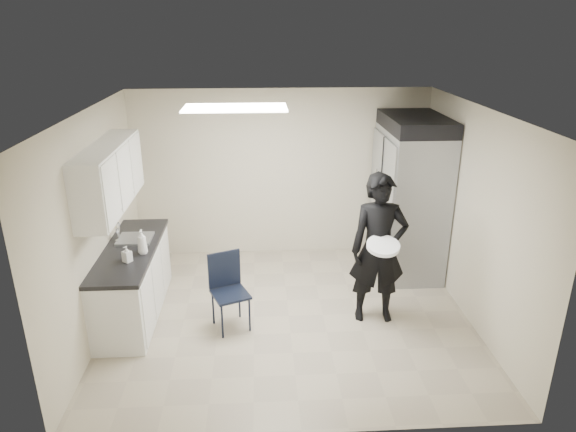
{
  "coord_description": "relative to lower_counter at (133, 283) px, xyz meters",
  "views": [
    {
      "loc": [
        -0.34,
        -5.64,
        3.52
      ],
      "look_at": [
        0.0,
        0.2,
        1.29
      ],
      "focal_mm": 32.0,
      "sensor_mm": 36.0,
      "label": 1
    }
  ],
  "objects": [
    {
      "name": "commercial_fridge",
      "position": [
        3.78,
        1.07,
        0.62
      ],
      "size": [
        0.8,
        1.35,
        2.1
      ],
      "primitive_type": "cube",
      "color": "gray",
      "rests_on": "floor"
    },
    {
      "name": "right_wall",
      "position": [
        4.2,
        -0.2,
        0.87
      ],
      "size": [
        0.0,
        4.0,
        4.0
      ],
      "primitive_type": "plane",
      "rotation": [
        1.57,
        0.0,
        -1.57
      ],
      "color": "#BFB49D",
      "rests_on": "floor"
    },
    {
      "name": "soap_bottle_a",
      "position": [
        0.21,
        -0.17,
        0.63
      ],
      "size": [
        0.12,
        0.12,
        0.3
      ],
      "primitive_type": "imported",
      "rotation": [
        0.0,
        0.0,
        0.01
      ],
      "color": "white",
      "rests_on": "countertop"
    },
    {
      "name": "back_wall",
      "position": [
        1.95,
        1.8,
        0.87
      ],
      "size": [
        4.5,
        0.0,
        4.5
      ],
      "primitive_type": "plane",
      "rotation": [
        1.57,
        0.0,
        0.0
      ],
      "color": "#BFB49D",
      "rests_on": "floor"
    },
    {
      "name": "notice_sticker_right",
      "position": [
        -0.29,
        0.1,
        0.75
      ],
      "size": [
        0.0,
        0.12,
        0.07
      ],
      "primitive_type": "cube",
      "color": "yellow",
      "rests_on": "left_wall"
    },
    {
      "name": "folding_chair",
      "position": [
        1.24,
        -0.41,
        0.03
      ],
      "size": [
        0.53,
        0.53,
        0.91
      ],
      "primitive_type": "cube",
      "rotation": [
        0.0,
        0.0,
        0.39
      ],
      "color": "black",
      "rests_on": "floor"
    },
    {
      "name": "notice_sticker_left",
      "position": [
        -0.29,
        -0.1,
        0.79
      ],
      "size": [
        0.0,
        0.12,
        0.07
      ],
      "primitive_type": "cube",
      "color": "yellow",
      "rests_on": "left_wall"
    },
    {
      "name": "sink",
      "position": [
        0.02,
        0.25,
        0.44
      ],
      "size": [
        0.42,
        0.4,
        0.14
      ],
      "primitive_type": "cube",
      "color": "gray",
      "rests_on": "countertop"
    },
    {
      "name": "towel_dispenser",
      "position": [
        -0.19,
        1.15,
        1.19
      ],
      "size": [
        0.22,
        0.3,
        0.35
      ],
      "primitive_type": "cube",
      "color": "black",
      "rests_on": "left_wall"
    },
    {
      "name": "ceiling",
      "position": [
        1.95,
        -0.2,
        2.17
      ],
      "size": [
        4.5,
        4.5,
        0.0
      ],
      "primitive_type": "plane",
      "rotation": [
        3.14,
        0.0,
        0.0
      ],
      "color": "silver",
      "rests_on": "back_wall"
    },
    {
      "name": "soap_bottle_b",
      "position": [
        0.07,
        -0.38,
        0.58
      ],
      "size": [
        0.12,
        0.12,
        0.2
      ],
      "primitive_type": "imported",
      "rotation": [
        0.0,
        0.0,
        -0.61
      ],
      "color": "silver",
      "rests_on": "countertop"
    },
    {
      "name": "upper_cabinets",
      "position": [
        -0.13,
        0.0,
        1.4
      ],
      "size": [
        0.35,
        1.8,
        0.75
      ],
      "primitive_type": "cube",
      "color": "silver",
      "rests_on": "left_wall"
    },
    {
      "name": "floor",
      "position": [
        1.95,
        -0.2,
        -0.43
      ],
      "size": [
        4.5,
        4.5,
        0.0
      ],
      "primitive_type": "plane",
      "color": "tan",
      "rests_on": "ground"
    },
    {
      "name": "ceiling_panel",
      "position": [
        1.35,
        0.2,
        2.14
      ],
      "size": [
        1.2,
        0.6,
        0.02
      ],
      "primitive_type": "cube",
      "color": "white",
      "rests_on": "ceiling"
    },
    {
      "name": "fridge_compressor",
      "position": [
        3.78,
        1.07,
        1.77
      ],
      "size": [
        0.8,
        1.35,
        0.2
      ],
      "primitive_type": "cube",
      "color": "black",
      "rests_on": "commercial_fridge"
    },
    {
      "name": "man_tuxedo",
      "position": [
        3.03,
        -0.28,
        0.51
      ],
      "size": [
        0.71,
        0.49,
        1.88
      ],
      "primitive_type": "imported",
      "rotation": [
        0.0,
        0.0,
        -0.04
      ],
      "color": "black",
      "rests_on": "floor"
    },
    {
      "name": "bucket_lid",
      "position": [
        3.02,
        -0.53,
        0.67
      ],
      "size": [
        0.4,
        0.4,
        0.05
      ],
      "primitive_type": "cylinder",
      "rotation": [
        0.0,
        0.0,
        -0.04
      ],
      "color": "silver",
      "rests_on": "man_tuxedo"
    },
    {
      "name": "faucet",
      "position": [
        -0.18,
        0.25,
        0.59
      ],
      "size": [
        0.02,
        0.02,
        0.24
      ],
      "primitive_type": "cylinder",
      "color": "silver",
      "rests_on": "countertop"
    },
    {
      "name": "lower_counter",
      "position": [
        0.0,
        0.0,
        0.0
      ],
      "size": [
        0.6,
        1.9,
        0.86
      ],
      "primitive_type": "cube",
      "color": "silver",
      "rests_on": "floor"
    },
    {
      "name": "left_wall",
      "position": [
        -0.3,
        -0.2,
        0.87
      ],
      "size": [
        0.0,
        4.0,
        4.0
      ],
      "primitive_type": "plane",
      "rotation": [
        1.57,
        0.0,
        1.57
      ],
      "color": "#BFB49D",
      "rests_on": "floor"
    },
    {
      "name": "countertop",
      "position": [
        0.0,
        0.0,
        0.46
      ],
      "size": [
        0.64,
        1.95,
        0.05
      ],
      "primitive_type": "cube",
      "color": "black",
      "rests_on": "lower_counter"
    }
  ]
}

